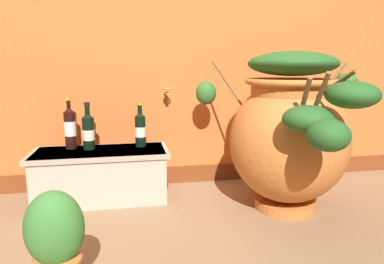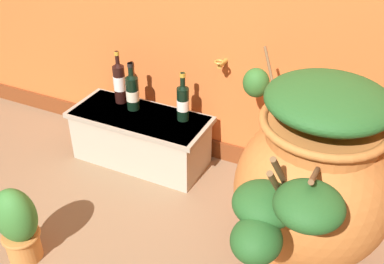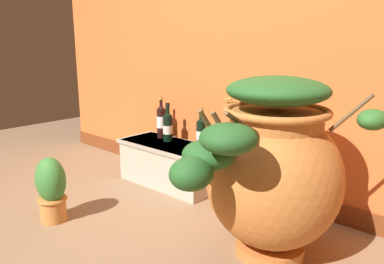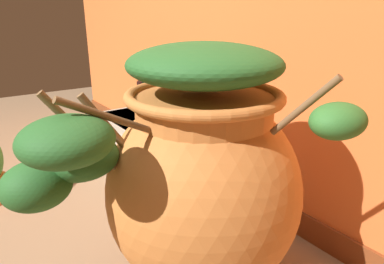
% 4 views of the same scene
% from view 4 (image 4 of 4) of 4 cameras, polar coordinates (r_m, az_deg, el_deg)
% --- Properties ---
extents(ground_plane, '(7.00, 7.00, 0.00)m').
position_cam_4_polar(ground_plane, '(1.76, -24.71, -18.53)').
color(ground_plane, '#896B4C').
extents(terracotta_urn, '(0.97, 1.07, 0.94)m').
position_cam_4_polar(terracotta_urn, '(1.22, 1.16, -7.19)').
color(terracotta_urn, '#C17033').
rests_on(terracotta_urn, ground_plane).
extents(stone_ledge, '(0.86, 0.37, 0.33)m').
position_cam_4_polar(stone_ledge, '(2.39, -7.82, -1.83)').
color(stone_ledge, '#B2A893').
rests_on(stone_ledge, ground_plane).
extents(wine_bottle_left, '(0.08, 0.08, 0.30)m').
position_cam_4_polar(wine_bottle_left, '(2.39, -7.78, 5.15)').
color(wine_bottle_left, black).
rests_on(wine_bottle_left, stone_ledge).
extents(wine_bottle_middle, '(0.07, 0.07, 0.30)m').
position_cam_4_polar(wine_bottle_middle, '(2.13, -3.09, 3.50)').
color(wine_bottle_middle, black).
rests_on(wine_bottle_middle, stone_ledge).
extents(wine_bottle_right, '(0.07, 0.07, 0.34)m').
position_cam_4_polar(wine_bottle_right, '(2.51, -8.24, 6.20)').
color(wine_bottle_right, black).
rests_on(wine_bottle_right, stone_ledge).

